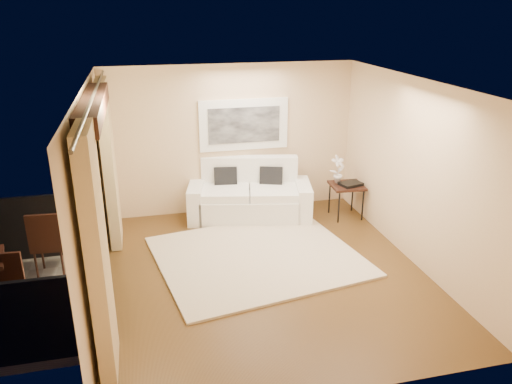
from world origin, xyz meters
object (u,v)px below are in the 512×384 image
object	(u,v)px
orchid	(338,169)
balcony_chair_far	(47,240)
side_table	(347,188)
balcony_chair_near	(7,284)
sofa	(250,197)

from	to	relation	value
orchid	balcony_chair_far	size ratio (longest dim) A/B	0.51
side_table	balcony_chair_near	size ratio (longest dim) A/B	0.71
orchid	side_table	bearing A→B (deg)	-43.71
side_table	orchid	bearing A→B (deg)	136.29
balcony_chair_far	side_table	bearing A→B (deg)	-163.82
orchid	balcony_chair_near	world-z (taller)	orchid
orchid	balcony_chair_near	distance (m)	5.56
side_table	balcony_chair_far	bearing A→B (deg)	-167.83
orchid	balcony_chair_far	bearing A→B (deg)	-166.01
balcony_chair_far	balcony_chair_near	distance (m)	1.04
side_table	balcony_chair_far	distance (m)	5.03
side_table	balcony_chair_near	distance (m)	5.63
side_table	orchid	size ratio (longest dim) A/B	1.21
sofa	balcony_chair_near	distance (m)	4.34
sofa	balcony_chair_near	world-z (taller)	sofa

